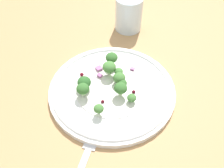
{
  "coord_description": "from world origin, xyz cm",
  "views": [
    {
      "loc": [
        -17.64,
        -33.24,
        43.64
      ],
      "look_at": [
        -2.07,
        -0.66,
        2.7
      ],
      "focal_mm": 41.24,
      "sensor_mm": 36.0,
      "label": 1
    }
  ],
  "objects_px": {
    "broccoli_floret_0": "(119,72)",
    "broccoli_floret_2": "(121,88)",
    "broccoli_floret_1": "(122,83)",
    "plate": "(112,90)",
    "water_glass": "(129,13)"
  },
  "relations": [
    {
      "from": "broccoli_floret_0",
      "to": "broccoli_floret_2",
      "type": "height_order",
      "value": "broccoli_floret_2"
    },
    {
      "from": "broccoli_floret_0",
      "to": "broccoli_floret_1",
      "type": "bearing_deg",
      "value": -103.46
    },
    {
      "from": "plate",
      "to": "broccoli_floret_2",
      "type": "height_order",
      "value": "broccoli_floret_2"
    },
    {
      "from": "broccoli_floret_1",
      "to": "water_glass",
      "type": "xyz_separation_m",
      "value": [
        0.12,
        0.2,
        0.02
      ]
    },
    {
      "from": "plate",
      "to": "broccoli_floret_1",
      "type": "bearing_deg",
      "value": -19.05
    },
    {
      "from": "plate",
      "to": "water_glass",
      "type": "distance_m",
      "value": 0.24
    },
    {
      "from": "broccoli_floret_0",
      "to": "broccoli_floret_2",
      "type": "distance_m",
      "value": 0.06
    },
    {
      "from": "plate",
      "to": "broccoli_floret_0",
      "type": "xyz_separation_m",
      "value": [
        0.03,
        0.02,
        0.02
      ]
    },
    {
      "from": "broccoli_floret_0",
      "to": "broccoli_floret_1",
      "type": "distance_m",
      "value": 0.03
    },
    {
      "from": "broccoli_floret_1",
      "to": "water_glass",
      "type": "distance_m",
      "value": 0.23
    },
    {
      "from": "water_glass",
      "to": "broccoli_floret_0",
      "type": "bearing_deg",
      "value": -124.08
    },
    {
      "from": "broccoli_floret_1",
      "to": "broccoli_floret_2",
      "type": "height_order",
      "value": "broccoli_floret_2"
    },
    {
      "from": "broccoli_floret_2",
      "to": "water_glass",
      "type": "bearing_deg",
      "value": 58.4
    },
    {
      "from": "plate",
      "to": "broccoli_floret_1",
      "type": "xyz_separation_m",
      "value": [
        0.02,
        -0.01,
        0.02
      ]
    },
    {
      "from": "broccoli_floret_2",
      "to": "water_glass",
      "type": "distance_m",
      "value": 0.26
    }
  ]
}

